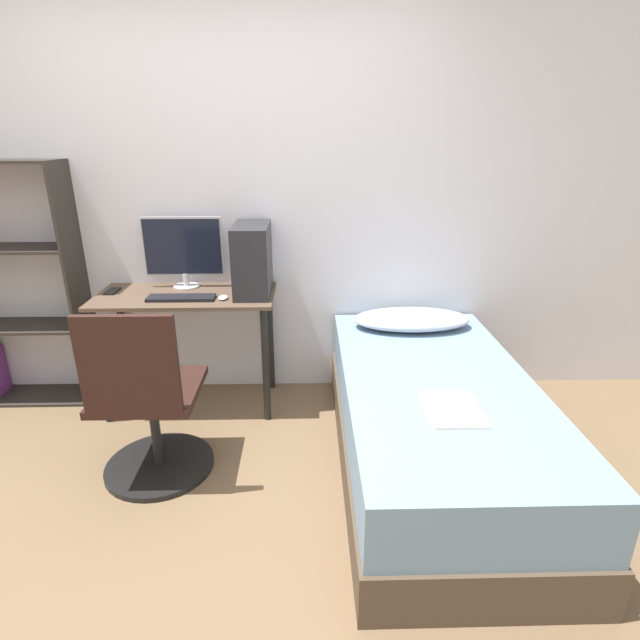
{
  "coord_description": "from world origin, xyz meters",
  "views": [
    {
      "loc": [
        0.49,
        -1.66,
        1.69
      ],
      "look_at": [
        0.55,
        0.85,
        0.75
      ],
      "focal_mm": 28.0,
      "sensor_mm": 36.0,
      "label": 1
    }
  ],
  "objects_px": {
    "monitor": "(183,249)",
    "keyboard": "(181,298)",
    "pc_tower": "(253,259)",
    "bookshelf": "(0,294)",
    "office_chair": "(149,414)",
    "bed": "(433,423)"
  },
  "relations": [
    {
      "from": "bookshelf",
      "to": "monitor",
      "type": "xyz_separation_m",
      "value": [
        1.17,
        0.05,
        0.27
      ]
    },
    {
      "from": "bed",
      "to": "pc_tower",
      "type": "distance_m",
      "value": 1.42
    },
    {
      "from": "bed",
      "to": "monitor",
      "type": "relative_size",
      "value": 3.83
    },
    {
      "from": "monitor",
      "to": "bed",
      "type": "bearing_deg",
      "value": -30.81
    },
    {
      "from": "monitor",
      "to": "pc_tower",
      "type": "height_order",
      "value": "monitor"
    },
    {
      "from": "monitor",
      "to": "pc_tower",
      "type": "distance_m",
      "value": 0.47
    },
    {
      "from": "bookshelf",
      "to": "office_chair",
      "type": "xyz_separation_m",
      "value": [
        1.15,
        -0.86,
        -0.37
      ]
    },
    {
      "from": "pc_tower",
      "to": "bed",
      "type": "bearing_deg",
      "value": -36.28
    },
    {
      "from": "office_chair",
      "to": "bed",
      "type": "relative_size",
      "value": 0.5
    },
    {
      "from": "keyboard",
      "to": "pc_tower",
      "type": "relative_size",
      "value": 0.95
    },
    {
      "from": "bookshelf",
      "to": "office_chair",
      "type": "relative_size",
      "value": 1.62
    },
    {
      "from": "bookshelf",
      "to": "keyboard",
      "type": "bearing_deg",
      "value": -10.17
    },
    {
      "from": "bed",
      "to": "keyboard",
      "type": "bearing_deg",
      "value": 157.11
    },
    {
      "from": "bookshelf",
      "to": "pc_tower",
      "type": "relative_size",
      "value": 3.68
    },
    {
      "from": "office_chair",
      "to": "keyboard",
      "type": "distance_m",
      "value": 0.76
    },
    {
      "from": "bookshelf",
      "to": "monitor",
      "type": "bearing_deg",
      "value": 2.3
    },
    {
      "from": "monitor",
      "to": "keyboard",
      "type": "distance_m",
      "value": 0.35
    },
    {
      "from": "bed",
      "to": "keyboard",
      "type": "xyz_separation_m",
      "value": [
        -1.41,
        0.6,
        0.51
      ]
    },
    {
      "from": "bookshelf",
      "to": "monitor",
      "type": "height_order",
      "value": "bookshelf"
    },
    {
      "from": "bed",
      "to": "pc_tower",
      "type": "xyz_separation_m",
      "value": [
        -0.99,
        0.73,
        0.71
      ]
    },
    {
      "from": "bed",
      "to": "monitor",
      "type": "distance_m",
      "value": 1.83
    },
    {
      "from": "bookshelf",
      "to": "office_chair",
      "type": "distance_m",
      "value": 1.48
    }
  ]
}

